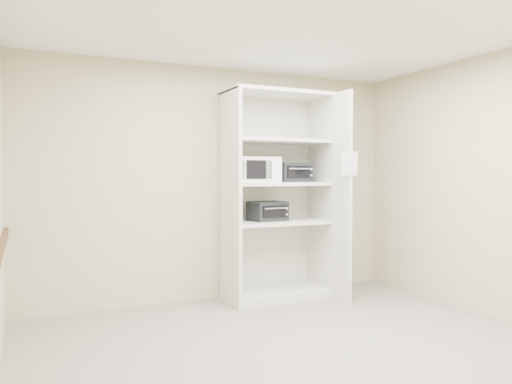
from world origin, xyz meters
name	(u,v)px	position (x,y,z in m)	size (l,w,h in m)	color
floor	(305,353)	(0.00, 0.00, 0.00)	(4.50, 4.00, 0.01)	slate
ceiling	(306,19)	(0.00, 0.00, 2.70)	(4.50, 4.00, 0.01)	white
wall_back	(218,184)	(0.00, 2.00, 1.35)	(4.50, 0.02, 2.70)	#C8BA92
wall_right	(500,185)	(2.25, 0.00, 1.35)	(0.02, 4.00, 2.70)	#C8BA92
shelving_unit	(280,202)	(0.67, 1.70, 1.13)	(1.24, 0.92, 2.42)	beige
microwave	(257,170)	(0.37, 1.74, 1.51)	(0.48, 0.37, 0.29)	white
toaster_oven_upper	(293,172)	(0.86, 1.74, 1.48)	(0.40, 0.30, 0.23)	black
toaster_oven_lower	(267,211)	(0.51, 1.73, 1.03)	(0.41, 0.31, 0.23)	black
paper_sign	(350,164)	(1.20, 1.07, 1.58)	(0.20, 0.01, 0.26)	white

